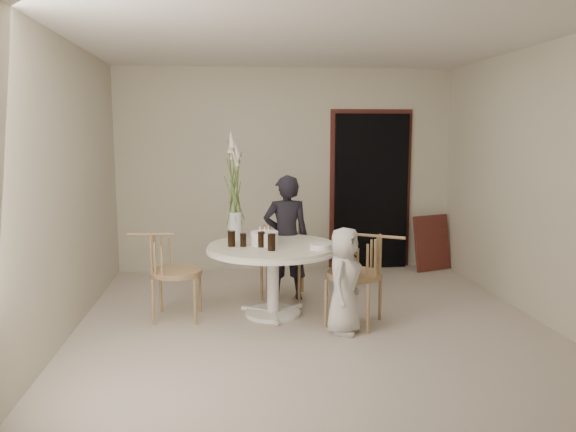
{
  "coord_description": "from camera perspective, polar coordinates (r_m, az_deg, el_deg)",
  "views": [
    {
      "loc": [
        -0.79,
        -5.26,
        1.83
      ],
      "look_at": [
        -0.19,
        0.3,
        1.01
      ],
      "focal_mm": 35.0,
      "sensor_mm": 36.0,
      "label": 1
    }
  ],
  "objects": [
    {
      "name": "table",
      "position": [
        5.66,
        -1.55,
        -4.07
      ],
      "size": [
        1.33,
        1.33,
        0.73
      ],
      "color": "white",
      "rests_on": "ground"
    },
    {
      "name": "chair_right",
      "position": [
        5.41,
        8.01,
        -5.06
      ],
      "size": [
        0.68,
        0.66,
        0.9
      ],
      "rotation": [
        0.0,
        0.0,
        -2.1
      ],
      "color": "tan",
      "rests_on": "ground"
    },
    {
      "name": "cola_tumbler_d",
      "position": [
        5.55,
        -4.57,
        -2.44
      ],
      "size": [
        0.08,
        0.08,
        0.13
      ],
      "primitive_type": "cylinder",
      "rotation": [
        0.0,
        0.0,
        -0.29
      ],
      "color": "black",
      "rests_on": "table"
    },
    {
      "name": "cola_tumbler_c",
      "position": [
        5.57,
        -5.76,
        -2.29
      ],
      "size": [
        0.1,
        0.1,
        0.16
      ],
      "primitive_type": "cylinder",
      "rotation": [
        0.0,
        0.0,
        -0.38
      ],
      "color": "black",
      "rests_on": "table"
    },
    {
      "name": "plate_stack",
      "position": [
        5.42,
        3.32,
        -3.11
      ],
      "size": [
        0.24,
        0.24,
        0.05
      ],
      "primitive_type": "cylinder",
      "rotation": [
        0.0,
        0.0,
        -0.13
      ],
      "color": "white",
      "rests_on": "table"
    },
    {
      "name": "birthday_cake",
      "position": [
        5.63,
        -2.41,
        -2.27
      ],
      "size": [
        0.28,
        0.28,
        0.18
      ],
      "rotation": [
        0.0,
        0.0,
        0.25
      ],
      "color": "white",
      "rests_on": "table"
    },
    {
      "name": "chair_far",
      "position": [
        6.44,
        -0.42,
        -2.81
      ],
      "size": [
        0.57,
        0.6,
        0.91
      ],
      "rotation": [
        0.0,
        0.0,
        -0.22
      ],
      "color": "tan",
      "rests_on": "ground"
    },
    {
      "name": "girl",
      "position": [
        6.2,
        -0.18,
        -2.22
      ],
      "size": [
        0.51,
        0.34,
        1.39
      ],
      "primitive_type": "imported",
      "rotation": [
        0.0,
        0.0,
        3.16
      ],
      "color": "black",
      "rests_on": "ground"
    },
    {
      "name": "room_shell",
      "position": [
        5.32,
        2.4,
        6.05
      ],
      "size": [
        4.5,
        4.5,
        4.5
      ],
      "color": "silver",
      "rests_on": "ground"
    },
    {
      "name": "picture_frame",
      "position": [
        7.85,
        14.42,
        -2.65
      ],
      "size": [
        0.58,
        0.35,
        0.74
      ],
      "primitive_type": "cube",
      "rotation": [
        -0.17,
        0.0,
        0.36
      ],
      "color": "maroon",
      "rests_on": "ground"
    },
    {
      "name": "ground",
      "position": [
        5.62,
        2.3,
        -10.68
      ],
      "size": [
        4.5,
        4.5,
        0.0
      ],
      "primitive_type": "plane",
      "color": "#BDAFA1",
      "rests_on": "ground"
    },
    {
      "name": "flower_vase",
      "position": [
        5.89,
        -5.46,
        2.51
      ],
      "size": [
        0.15,
        0.15,
        1.14
      ],
      "rotation": [
        0.0,
        0.0,
        0.26
      ],
      "color": "silver",
      "rests_on": "table"
    },
    {
      "name": "doorway",
      "position": [
        7.74,
        8.41,
        2.45
      ],
      "size": [
        1.0,
        0.1,
        2.1
      ],
      "primitive_type": "cube",
      "color": "black",
      "rests_on": "ground"
    },
    {
      "name": "cola_tumbler_b",
      "position": [
        5.35,
        -1.69,
        -2.68
      ],
      "size": [
        0.1,
        0.1,
        0.16
      ],
      "primitive_type": "cylinder",
      "rotation": [
        0.0,
        0.0,
        0.34
      ],
      "color": "black",
      "rests_on": "table"
    },
    {
      "name": "cola_tumbler_a",
      "position": [
        5.52,
        -2.72,
        -2.38
      ],
      "size": [
        0.08,
        0.08,
        0.15
      ],
      "primitive_type": "cylinder",
      "rotation": [
        0.0,
        0.0,
        -0.18
      ],
      "color": "black",
      "rests_on": "table"
    },
    {
      "name": "door_trim",
      "position": [
        7.77,
        8.35,
        2.92
      ],
      "size": [
        1.12,
        0.03,
        2.22
      ],
      "primitive_type": "cube",
      "color": "maroon",
      "rests_on": "ground"
    },
    {
      "name": "chair_left",
      "position": [
        5.7,
        -12.5,
        -4.69
      ],
      "size": [
        0.55,
        0.51,
        0.88
      ],
      "rotation": [
        0.0,
        0.0,
        1.5
      ],
      "color": "tan",
      "rests_on": "ground"
    },
    {
      "name": "boy",
      "position": [
        5.21,
        5.74,
        -6.56
      ],
      "size": [
        0.51,
        0.58,
        0.99
      ],
      "primitive_type": "imported",
      "rotation": [
        0.0,
        0.0,
        1.07
      ],
      "color": "silver",
      "rests_on": "ground"
    }
  ]
}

